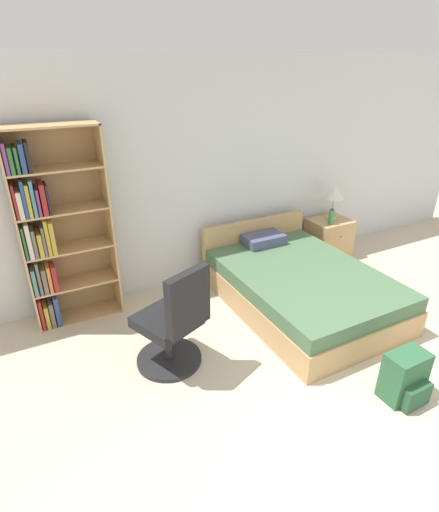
{
  "coord_description": "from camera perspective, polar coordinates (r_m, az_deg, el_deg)",
  "views": [
    {
      "loc": [
        -1.94,
        -0.95,
        2.49
      ],
      "look_at": [
        -0.41,
        1.98,
        0.88
      ],
      "focal_mm": 28.0,
      "sensor_mm": 36.0,
      "label": 1
    }
  ],
  "objects": [
    {
      "name": "table_lamp",
      "position": [
        5.67,
        16.14,
        8.62
      ],
      "size": [
        0.27,
        0.27,
        0.47
      ],
      "color": "#B2B2B7",
      "rests_on": "nightstand"
    },
    {
      "name": "water_bottle",
      "position": [
        5.55,
        15.67,
        5.4
      ],
      "size": [
        0.07,
        0.07,
        0.21
      ],
      "color": "#3F8C4C",
      "rests_on": "nightstand"
    },
    {
      "name": "nightstand",
      "position": [
        5.83,
        15.28,
        2.51
      ],
      "size": [
        0.55,
        0.47,
        0.54
      ],
      "color": "tan",
      "rests_on": "ground_plane"
    },
    {
      "name": "office_chair",
      "position": [
        3.53,
        -6.53,
        -9.8
      ],
      "size": [
        0.64,
        0.69,
        1.03
      ],
      "color": "#232326",
      "rests_on": "ground_plane"
    },
    {
      "name": "bookshelf",
      "position": [
        4.22,
        -22.63,
        3.06
      ],
      "size": [
        0.86,
        0.33,
        2.01
      ],
      "color": "tan",
      "rests_on": "ground_plane"
    },
    {
      "name": "bed",
      "position": [
        4.59,
        11.1,
        -4.05
      ],
      "size": [
        1.46,
        2.08,
        0.7
      ],
      "color": "tan",
      "rests_on": "ground_plane"
    },
    {
      "name": "backpack_green",
      "position": [
        3.69,
        25.01,
        -15.46
      ],
      "size": [
        0.35,
        0.29,
        0.43
      ],
      "color": "#2D603D",
      "rests_on": "ground_plane"
    },
    {
      "name": "wall_back",
      "position": [
        4.76,
        -2.64,
        11.39
      ],
      "size": [
        9.0,
        0.06,
        2.6
      ],
      "color": "silver",
      "rests_on": "ground_plane"
    },
    {
      "name": "ground_plane",
      "position": [
        3.3,
        25.71,
        -26.64
      ],
      "size": [
        14.0,
        14.0,
        0.0
      ],
      "primitive_type": "plane",
      "color": "beige"
    }
  ]
}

